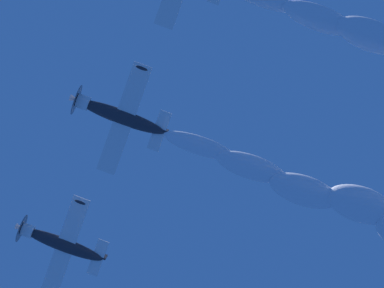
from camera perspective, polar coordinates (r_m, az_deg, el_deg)
airplane_left_wingman at (r=67.80m, az=-4.87°, el=1.88°), size 8.87×8.09×2.75m
airplane_right_wingman at (r=74.37m, az=-8.70°, el=-6.52°), size 8.89×8.10×2.81m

